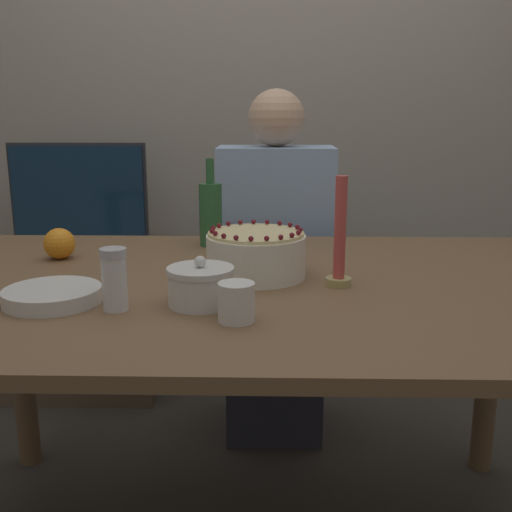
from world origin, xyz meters
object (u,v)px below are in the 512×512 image
at_px(sugar_shaker, 114,279).
at_px(person_man_blue_shirt, 275,290).
at_px(candle, 340,243).
at_px(bottle, 211,213).
at_px(tv_monitor, 79,194).
at_px(sugar_bowl, 201,286).
at_px(cake, 256,254).

distance_m(sugar_shaker, person_man_blue_shirt, 1.04).
xyz_separation_m(candle, bottle, (-0.33, 0.42, -0.00)).
bearing_deg(sugar_shaker, person_man_blue_shirt, 70.75).
bearing_deg(tv_monitor, sugar_bowl, -62.99).
bearing_deg(person_man_blue_shirt, bottle, 60.11).
bearing_deg(sugar_bowl, sugar_shaker, -167.39).
distance_m(person_man_blue_shirt, tv_monitor, 0.94).
distance_m(sugar_shaker, bottle, 0.62).
bearing_deg(bottle, sugar_bowl, -86.62).
height_order(bottle, person_man_blue_shirt, person_man_blue_shirt).
bearing_deg(tv_monitor, bottle, -49.14).
bearing_deg(bottle, candle, -51.49).
bearing_deg(sugar_bowl, person_man_blue_shirt, 79.88).
height_order(cake, candle, candle).
relative_size(candle, bottle, 0.98).
distance_m(candle, tv_monitor, 1.48).
relative_size(candle, tv_monitor, 0.44).
bearing_deg(candle, cake, 158.99).
xyz_separation_m(sugar_bowl, sugar_shaker, (-0.17, -0.04, 0.02)).
xyz_separation_m(candle, person_man_blue_shirt, (-0.14, 0.76, -0.34)).
relative_size(sugar_bowl, bottle, 0.54).
distance_m(sugar_bowl, sugar_shaker, 0.17).
distance_m(sugar_shaker, tv_monitor, 1.40).
xyz_separation_m(sugar_bowl, tv_monitor, (-0.65, 1.28, 0.01)).
distance_m(cake, sugar_bowl, 0.25).
xyz_separation_m(sugar_bowl, bottle, (-0.03, 0.56, 0.06)).
relative_size(sugar_bowl, person_man_blue_shirt, 0.11).
distance_m(candle, bottle, 0.53).
relative_size(bottle, person_man_blue_shirt, 0.21).
height_order(sugar_shaker, person_man_blue_shirt, person_man_blue_shirt).
height_order(cake, bottle, bottle).
bearing_deg(candle, sugar_shaker, -158.32).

